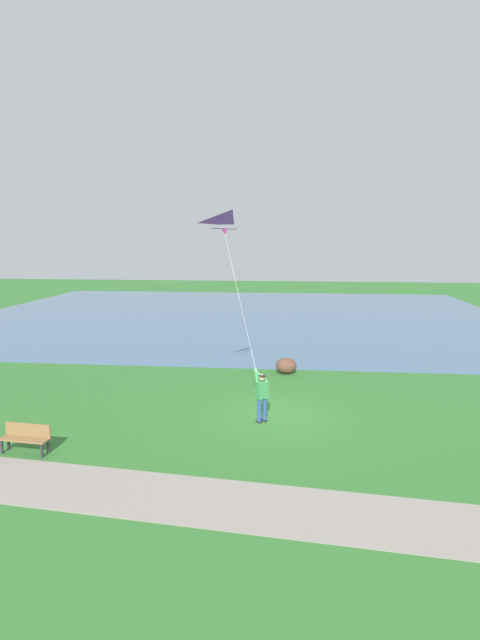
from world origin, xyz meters
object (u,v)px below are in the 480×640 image
at_px(flying_kite, 232,224).
at_px(park_bench_near_walkway, 26,436).
at_px(person_kite_flyer, 262,393).
at_px(lakeside_shrub, 286,366).

bearing_deg(flying_kite, park_bench_near_walkway, 132.38).
bearing_deg(person_kite_flyer, lakeside_shrub, -6.44).
bearing_deg(lakeside_shrub, park_bench_near_walkway, 142.79).
distance_m(flying_kite, park_bench_near_walkway, 9.96).
xyz_separation_m(person_kite_flyer, lakeside_shrub, (6.69, -0.76, -0.67)).
height_order(flying_kite, park_bench_near_walkway, flying_kite).
xyz_separation_m(person_kite_flyer, flying_kite, (1.77, 1.25, 5.87)).
distance_m(person_kite_flyer, flying_kite, 6.26).
xyz_separation_m(person_kite_flyer, park_bench_near_walkway, (-3.37, 6.88, -0.54)).
xyz_separation_m(flying_kite, lakeside_shrub, (4.92, -2.00, -6.54)).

